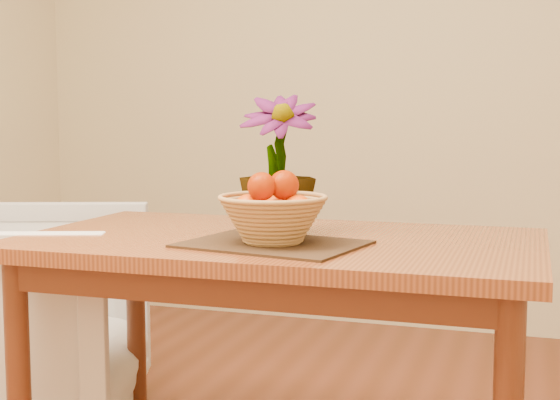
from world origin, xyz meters
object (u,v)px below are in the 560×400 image
(table, at_px, (279,269))
(wicker_basket, at_px, (273,221))
(potted_plant, at_px, (277,164))
(armchair, at_px, (9,311))

(table, height_order, wicker_basket, wicker_basket)
(wicker_basket, height_order, potted_plant, potted_plant)
(potted_plant, bearing_deg, wicker_basket, -87.23)
(table, distance_m, potted_plant, 0.29)
(table, distance_m, armchair, 1.04)
(wicker_basket, xyz_separation_m, potted_plant, (-0.05, 0.20, 0.13))
(table, height_order, potted_plant, potted_plant)
(armchair, bearing_deg, potted_plant, -114.11)
(wicker_basket, distance_m, armchair, 1.13)
(table, bearing_deg, armchair, 171.82)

